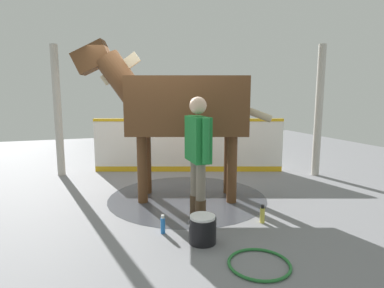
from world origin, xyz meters
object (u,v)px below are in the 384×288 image
bottle_shampoo (262,215)px  hose_coil (259,264)px  wash_bucket (202,229)px  handler (198,151)px  horse (180,106)px  bottle_spray (163,225)px

bottle_shampoo → hose_coil: 1.15m
bottle_shampoo → wash_bucket: bearing=106.7°
handler → horse: bearing=86.2°
horse → handler: horse is taller
bottle_shampoo → bottle_spray: bearing=85.7°
wash_bucket → bottle_spray: wash_bucket is taller
bottle_shampoo → hose_coil: bottle_shampoo is taller
horse → hose_coil: horse is taller
handler → wash_bucket: bearing=-104.5°
wash_bucket → horse: bearing=-7.7°
hose_coil → horse: bearing=3.5°
wash_bucket → hose_coil: (-0.67, -0.38, -0.15)m
wash_bucket → hose_coil: bearing=-150.9°
horse → hose_coil: size_ratio=4.79×
handler → wash_bucket: handler is taller
horse → hose_coil: bearing=111.8°
wash_bucket → handler: bearing=-14.4°
hose_coil → bottle_shampoo: bearing=-32.1°
horse → bottle_shampoo: (-1.41, -0.75, -1.44)m
horse → wash_bucket: (-1.70, 0.23, -1.39)m
handler → bottle_shampoo: (-0.34, -0.82, -0.88)m
hose_coil → handler: bearing=9.3°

